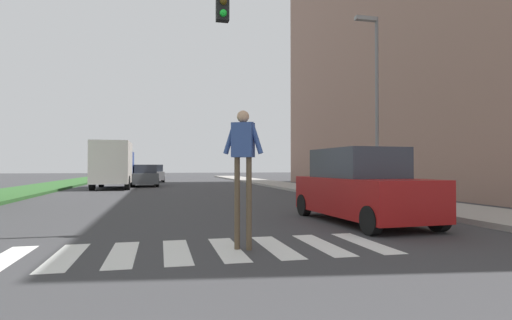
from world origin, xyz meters
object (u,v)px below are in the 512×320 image
(suv_crossing, at_px, (360,187))
(sedan_far_horizon, at_px, (152,172))
(sedan_midblock, at_px, (145,176))
(truck_box_delivery, at_px, (113,164))
(street_lamp_right, at_px, (375,91))
(pedestrian_performer, at_px, (243,157))
(sedan_distant, at_px, (154,174))

(suv_crossing, height_order, sedan_far_horizon, suv_crossing)
(sedan_midblock, height_order, truck_box_delivery, truck_box_delivery)
(street_lamp_right, relative_size, suv_crossing, 1.60)
(sedan_midblock, distance_m, truck_box_delivery, 3.46)
(pedestrian_performer, relative_size, sedan_midblock, 0.60)
(pedestrian_performer, height_order, sedan_midblock, pedestrian_performer)
(street_lamp_right, bearing_deg, pedestrian_performer, -131.76)
(pedestrian_performer, bearing_deg, suv_crossing, 36.67)
(sedan_far_horizon, relative_size, truck_box_delivery, 0.74)
(sedan_distant, relative_size, truck_box_delivery, 0.66)
(truck_box_delivery, bearing_deg, street_lamp_right, -49.90)
(suv_crossing, relative_size, sedan_midblock, 1.12)
(suv_crossing, distance_m, truck_box_delivery, 20.74)
(sedan_distant, xyz_separation_m, sedan_far_horizon, (-0.52, 14.63, 0.00))
(sedan_midblock, bearing_deg, pedestrian_performer, -84.15)
(sedan_far_horizon, height_order, truck_box_delivery, truck_box_delivery)
(street_lamp_right, bearing_deg, suv_crossing, -123.04)
(sedan_distant, bearing_deg, truck_box_delivery, -102.05)
(pedestrian_performer, distance_m, sedan_far_horizon, 48.38)
(street_lamp_right, height_order, pedestrian_performer, street_lamp_right)
(sedan_midblock, relative_size, sedan_far_horizon, 0.91)
(sedan_distant, bearing_deg, sedan_far_horizon, 92.03)
(suv_crossing, relative_size, sedan_distant, 1.15)
(pedestrian_performer, distance_m, suv_crossing, 4.75)
(suv_crossing, bearing_deg, sedan_far_horizon, 97.81)
(suv_crossing, height_order, truck_box_delivery, truck_box_delivery)
(sedan_midblock, height_order, sedan_far_horizon, sedan_far_horizon)
(truck_box_delivery, bearing_deg, pedestrian_performer, -78.37)
(street_lamp_right, height_order, sedan_distant, street_lamp_right)
(suv_crossing, relative_size, truck_box_delivery, 0.76)
(suv_crossing, distance_m, sedan_midblock, 22.61)
(sedan_far_horizon, bearing_deg, truck_box_delivery, -94.35)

